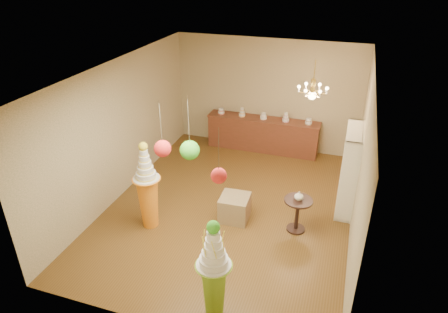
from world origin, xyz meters
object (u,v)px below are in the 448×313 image
(pedestal_green, at_px, (214,278))
(pedestal_orange, at_px, (148,195))
(sideboard, at_px, (263,134))
(round_table, at_px, (297,211))

(pedestal_green, distance_m, pedestal_orange, 2.60)
(sideboard, relative_size, round_table, 4.29)
(pedestal_orange, height_order, sideboard, pedestal_orange)
(sideboard, distance_m, round_table, 3.62)
(pedestal_orange, bearing_deg, pedestal_green, -40.84)
(round_table, bearing_deg, pedestal_green, -108.90)
(round_table, bearing_deg, pedestal_orange, -164.93)
(pedestal_orange, bearing_deg, sideboard, 71.84)
(pedestal_green, height_order, pedestal_orange, pedestal_orange)
(pedestal_orange, relative_size, round_table, 2.61)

